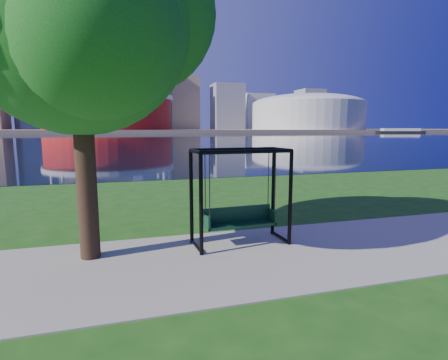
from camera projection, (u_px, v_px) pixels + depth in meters
name	position (u px, v px, depth m)	size (l,w,h in m)	color
ground	(231.00, 251.00, 8.28)	(900.00, 900.00, 0.00)	#1E5114
path	(238.00, 258.00, 7.80)	(120.00, 4.00, 0.03)	#9E937F
river	(130.00, 138.00, 105.14)	(900.00, 180.00, 0.02)	black
far_bank	(124.00, 131.00, 298.73)	(900.00, 228.00, 2.00)	#937F60
stadium	(108.00, 111.00, 226.59)	(83.00, 83.00, 32.00)	maroon
arena	(308.00, 111.00, 266.50)	(84.00, 84.00, 26.56)	beige
skyline	(117.00, 90.00, 305.15)	(392.00, 66.00, 96.50)	gray
swing	(240.00, 199.00, 8.63)	(2.39, 1.12, 2.41)	black
park_tree	(74.00, 13.00, 7.11)	(6.06, 5.47, 7.52)	black
barge	(400.00, 131.00, 227.52)	(29.78, 16.66, 2.89)	black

